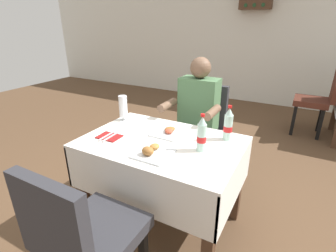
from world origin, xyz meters
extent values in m
plane|color=brown|center=(0.00, 0.00, 0.00)|extent=(11.00, 11.00, 0.00)
cube|color=silver|center=(0.00, 3.82, 1.36)|extent=(11.00, 0.12, 2.72)
cube|color=white|center=(-0.08, -0.09, 0.74)|extent=(1.14, 0.79, 0.02)
cube|color=white|center=(-0.08, -0.47, 0.57)|extent=(1.14, 0.02, 0.32)
cube|color=white|center=(-0.08, 0.30, 0.57)|extent=(1.14, 0.02, 0.32)
cube|color=white|center=(-0.64, -0.09, 0.57)|extent=(0.02, 0.79, 0.32)
cube|color=white|center=(0.48, -0.09, 0.57)|extent=(0.02, 0.79, 0.32)
cube|color=#472D1E|center=(-0.59, -0.42, 0.36)|extent=(0.07, 0.07, 0.73)
cube|color=#472D1E|center=(0.43, -0.42, 0.36)|extent=(0.07, 0.07, 0.73)
cube|color=#472D1E|center=(-0.59, 0.25, 0.36)|extent=(0.07, 0.07, 0.73)
cube|color=#472D1E|center=(0.43, 0.25, 0.36)|extent=(0.07, 0.07, 0.73)
cube|color=#2D2D33|center=(-0.08, 0.61, 0.49)|extent=(0.44, 0.44, 0.08)
cube|color=#2D2D33|center=(-0.08, 0.86, 0.75)|extent=(0.42, 0.06, 0.44)
cube|color=black|center=(-0.25, 0.44, 0.23)|extent=(0.04, 0.04, 0.45)
cube|color=black|center=(0.09, 0.44, 0.23)|extent=(0.04, 0.04, 0.45)
cube|color=black|center=(-0.25, 0.78, 0.23)|extent=(0.04, 0.04, 0.45)
cube|color=black|center=(0.09, 0.78, 0.23)|extent=(0.04, 0.04, 0.45)
cube|color=#2D2D33|center=(-0.08, -0.78, 0.49)|extent=(0.44, 0.44, 0.08)
cube|color=#2D2D33|center=(-0.08, -1.03, 0.75)|extent=(0.42, 0.06, 0.44)
cube|color=black|center=(-0.25, -0.61, 0.23)|extent=(0.04, 0.04, 0.45)
cylinder|color=#282D42|center=(-0.17, 0.40, 0.23)|extent=(0.10, 0.10, 0.45)
cylinder|color=#282D42|center=(-0.01, 0.40, 0.23)|extent=(0.10, 0.10, 0.45)
cube|color=#282D42|center=(-0.09, 0.57, 0.51)|extent=(0.34, 0.36, 0.12)
cube|color=#4C754C|center=(-0.09, 0.65, 0.82)|extent=(0.36, 0.20, 0.50)
sphere|color=brown|center=(-0.09, 0.65, 1.17)|extent=(0.19, 0.19, 0.19)
cylinder|color=brown|center=(-0.30, 0.42, 0.85)|extent=(0.07, 0.26, 0.07)
cylinder|color=brown|center=(0.13, 0.42, 0.85)|extent=(0.07, 0.26, 0.07)
cube|color=white|center=(-0.03, -0.29, 0.75)|extent=(0.23, 0.23, 0.01)
ellipsoid|color=#99602D|center=(-0.04, -0.33, 0.79)|extent=(0.09, 0.08, 0.06)
ellipsoid|color=#B77A38|center=(-0.05, -0.24, 0.78)|extent=(0.08, 0.09, 0.04)
cube|color=white|center=(-0.10, 0.05, 0.75)|extent=(0.23, 0.23, 0.01)
ellipsoid|color=#C14C33|center=(-0.08, 0.03, 0.78)|extent=(0.08, 0.08, 0.03)
ellipsoid|color=#99602D|center=(-0.10, 0.08, 0.77)|extent=(0.10, 0.11, 0.03)
cylinder|color=white|center=(-0.58, 0.12, 0.75)|extent=(0.07, 0.07, 0.01)
cylinder|color=white|center=(-0.58, 0.12, 0.77)|extent=(0.02, 0.02, 0.03)
cylinder|color=white|center=(-0.58, 0.12, 0.88)|extent=(0.07, 0.07, 0.18)
cylinder|color=gold|center=(-0.58, 0.12, 0.83)|extent=(0.07, 0.07, 0.09)
cylinder|color=silver|center=(0.23, -0.09, 0.84)|extent=(0.06, 0.06, 0.19)
cylinder|color=red|center=(0.23, -0.09, 0.83)|extent=(0.06, 0.06, 0.04)
cone|color=silver|center=(0.23, -0.09, 0.96)|extent=(0.06, 0.06, 0.05)
cylinder|color=red|center=(0.23, -0.09, 1.00)|extent=(0.03, 0.03, 0.02)
cylinder|color=silver|center=(0.33, 0.16, 0.84)|extent=(0.06, 0.06, 0.19)
cylinder|color=red|center=(0.33, 0.16, 0.83)|extent=(0.06, 0.06, 0.04)
cone|color=silver|center=(0.33, 0.16, 0.96)|extent=(0.06, 0.06, 0.05)
cylinder|color=red|center=(0.33, 0.16, 1.00)|extent=(0.03, 0.03, 0.02)
cube|color=maroon|center=(-0.46, -0.22, 0.75)|extent=(0.17, 0.13, 0.01)
cube|color=silver|center=(-0.47, -0.22, 0.76)|extent=(0.02, 0.19, 0.01)
cube|color=silver|center=(-0.44, -0.22, 0.76)|extent=(0.02, 0.19, 0.01)
cube|color=#472D1E|center=(1.25, 2.86, 0.36)|extent=(0.07, 0.07, 0.73)
cube|color=#4C2319|center=(0.89, 2.51, 0.49)|extent=(0.44, 0.44, 0.08)
cube|color=#4C2319|center=(1.14, 2.51, 0.75)|extent=(0.06, 0.42, 0.44)
cube|color=black|center=(0.72, 2.68, 0.23)|extent=(0.04, 0.04, 0.45)
cube|color=black|center=(0.72, 2.34, 0.23)|extent=(0.04, 0.04, 0.45)
cube|color=black|center=(1.06, 2.68, 0.23)|extent=(0.04, 0.04, 0.45)
cube|color=black|center=(1.06, 2.34, 0.23)|extent=(0.04, 0.04, 0.45)
cylinder|color=#193D1E|center=(-0.42, 3.62, 1.81)|extent=(0.06, 0.14, 0.06)
cylinder|color=#193D1E|center=(-0.27, 3.62, 1.81)|extent=(0.06, 0.14, 0.06)
cylinder|color=#193D1E|center=(-0.12, 3.62, 1.81)|extent=(0.06, 0.14, 0.06)
camera|label=1|loc=(0.76, -1.53, 1.56)|focal=27.15mm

